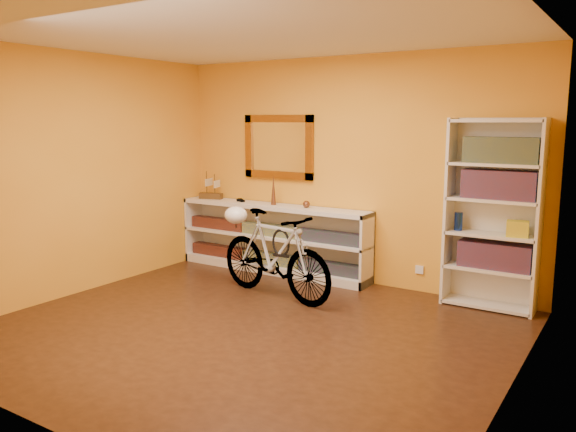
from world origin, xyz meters
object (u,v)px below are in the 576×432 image
Objects in this scene: console_unit at (272,238)px; helmet at (236,215)px; bookcase at (492,215)px; bicycle at (275,255)px.

helmet is at bearing -89.28° from console_unit.
bookcase reaches higher than helmet.
console_unit is at bearing 90.72° from helmet.
bookcase is at bearing 0.55° from console_unit.
console_unit is 1.05m from bicycle.
helmet reaches higher than console_unit.
bicycle is (-2.01, -0.88, -0.48)m from bookcase.
bookcase reaches higher than console_unit.
bookcase is at bearing -55.57° from bicycle.
bicycle reaches higher than console_unit.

